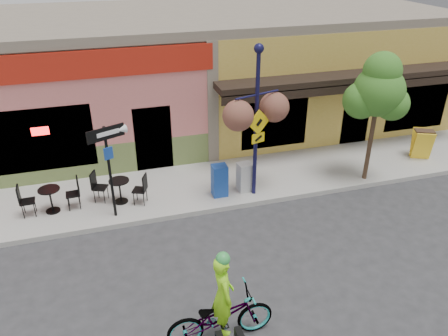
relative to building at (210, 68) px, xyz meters
name	(u,v)px	position (x,y,z in m)	size (l,w,h in m)	color
ground	(279,212)	(0.00, -7.50, -2.25)	(90.00, 90.00, 0.00)	#2D2D30
sidewalk	(255,177)	(0.00, -5.50, -2.17)	(24.00, 3.00, 0.15)	#9E9B93
curb	(272,200)	(0.00, -6.95, -2.17)	(24.00, 0.12, 0.15)	#A8A59E
building	(210,68)	(0.00, 0.00, 0.00)	(18.20, 8.20, 4.50)	#C86863
bicycle	(220,317)	(-2.83, -11.27, -1.70)	(0.73, 2.09, 1.10)	maroon
cyclist_rider	(223,304)	(-2.78, -11.27, -1.39)	(0.62, 0.41, 1.71)	#96F519
lamp_post	(256,124)	(-0.41, -6.52, 0.12)	(1.42, 0.57, 4.44)	#14133C
one_way_sign	(110,173)	(-4.48, -6.56, -0.78)	(1.01, 0.22, 2.64)	black
cafe_set_left	(50,197)	(-6.15, -5.86, -1.63)	(1.57, 0.79, 0.94)	black
cafe_set_right	(120,188)	(-4.27, -5.90, -1.63)	(1.55, 0.78, 0.93)	black
newspaper_box_blue	(220,180)	(-1.42, -6.32, -1.61)	(0.44, 0.39, 0.97)	#19419B
newspaper_box_grey	(245,177)	(-0.62, -6.27, -1.65)	(0.42, 0.38, 0.89)	#B4B4B4
street_tree	(374,118)	(3.30, -6.65, -0.07)	(1.59, 1.59, 4.07)	#3D7A26
sandwich_board	(423,146)	(5.88, -6.07, -1.59)	(0.62, 0.45, 1.03)	yellow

